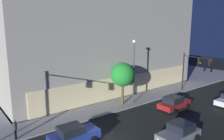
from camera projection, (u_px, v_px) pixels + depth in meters
The scene contains 9 objects.
sidewalk_corner at pixel (6, 75), 46.16m from camera, with size 80.00×60.00×0.15m, color gray.
modern_building at pixel (78, 32), 40.66m from camera, with size 31.02×27.14×18.11m.
traffic_light_far_corner at pixel (194, 65), 32.87m from camera, with size 0.38×4.85×5.89m.
street_lamp_sidewalk at pixel (134, 64), 28.07m from camera, with size 0.44×0.44×8.25m.
sidewalk_tree at pixel (123, 75), 27.93m from camera, with size 3.06×3.06×5.42m.
pedestrian_waiting at pixel (15, 128), 19.50m from camera, with size 0.36×0.36×1.85m.
car_blue at pixel (73, 135), 19.04m from camera, with size 4.35×2.14×1.71m.
car_grey at pixel (179, 132), 19.48m from camera, with size 4.07×2.20×1.68m.
car_red at pixel (174, 103), 27.06m from camera, with size 4.57×2.30×1.67m.
Camera 1 is at (-9.97, -14.17, 10.04)m, focal length 35.49 mm.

